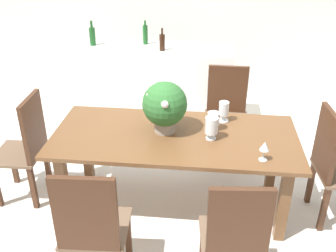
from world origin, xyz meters
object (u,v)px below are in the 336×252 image
at_px(crystal_vase_right, 224,110).
at_px(chair_near_left, 92,227).
at_px(kitchen_counter, 157,85).
at_px(chair_far_right, 226,109).
at_px(wine_glass, 265,147).
at_px(wine_bottle_amber, 162,42).
at_px(crystal_vase_center_near, 212,126).
at_px(wine_bottle_green, 145,34).
at_px(wine_bottle_clear, 92,36).
at_px(crystal_vase_left, 213,120).
at_px(chair_foot_end, 334,162).
at_px(chair_head_end, 27,144).
at_px(flower_centerpiece, 165,105).
at_px(chair_near_right, 234,238).
at_px(dining_table, 175,145).

bearing_deg(crystal_vase_right, chair_near_left, -124.37).
bearing_deg(kitchen_counter, chair_far_right, -40.05).
xyz_separation_m(crystal_vase_right, wine_glass, (0.29, -0.61, 0.01)).
distance_m(wine_glass, wine_bottle_amber, 2.15).
distance_m(crystal_vase_center_near, wine_bottle_green, 2.05).
distance_m(crystal_vase_right, wine_bottle_clear, 2.12).
distance_m(crystal_vase_left, crystal_vase_right, 0.19).
height_order(crystal_vase_right, wine_glass, crystal_vase_right).
xyz_separation_m(chair_foot_end, crystal_vase_center_near, (-1.03, -0.03, 0.30)).
height_order(crystal_vase_left, crystal_vase_center_near, crystal_vase_center_near).
height_order(chair_head_end, crystal_vase_center_near, chair_head_end).
bearing_deg(flower_centerpiece, chair_foot_end, -2.67).
bearing_deg(wine_bottle_green, flower_centerpiece, -75.91).
height_order(chair_head_end, wine_bottle_green, wine_bottle_green).
distance_m(chair_near_right, wine_bottle_clear, 3.17).
bearing_deg(dining_table, crystal_vase_right, 35.96).
xyz_separation_m(wine_bottle_green, wine_bottle_amber, (0.24, -0.24, -0.02)).
height_order(flower_centerpiece, kitchen_counter, flower_centerpiece).
bearing_deg(crystal_vase_left, chair_near_right, -81.93).
distance_m(chair_near_left, crystal_vase_center_near, 1.24).
distance_m(crystal_vase_left, wine_glass, 0.58).
distance_m(crystal_vase_center_near, crystal_vase_right, 0.35).
bearing_deg(wine_bottle_clear, flower_centerpiece, -56.87).
xyz_separation_m(chair_head_end, wine_bottle_green, (0.80, 1.81, 0.54)).
distance_m(chair_near_right, crystal_vase_right, 1.30).
bearing_deg(chair_foot_end, chair_near_right, 133.90).
distance_m(chair_foot_end, flower_centerpiece, 1.48).
distance_m(dining_table, chair_head_end, 1.34).
bearing_deg(flower_centerpiece, wine_bottle_amber, 97.71).
distance_m(flower_centerpiece, crystal_vase_right, 0.57).
bearing_deg(chair_head_end, chair_near_right, 60.04).
bearing_deg(chair_head_end, chair_far_right, 116.58).
relative_size(dining_table, chair_head_end, 2.02).
relative_size(chair_foot_end, flower_centerpiece, 2.31).
bearing_deg(dining_table, wine_bottle_green, 106.34).
xyz_separation_m(crystal_vase_center_near, kitchen_counter, (-0.68, 1.72, -0.37)).
relative_size(dining_table, chair_near_left, 2.01).
bearing_deg(chair_foot_end, wine_bottle_clear, 51.24).
distance_m(chair_foot_end, wine_bottle_clear, 3.06).
height_order(chair_far_right, crystal_vase_left, chair_far_right).
relative_size(chair_head_end, kitchen_counter, 0.56).
distance_m(chair_head_end, wine_bottle_clear, 1.78).
distance_m(chair_near_right, wine_bottle_amber, 2.71).
distance_m(chair_head_end, wine_glass, 2.08).
relative_size(chair_far_right, chair_near_right, 0.98).
height_order(chair_near_right, crystal_vase_center_near, chair_near_right).
height_order(kitchen_counter, wine_bottle_amber, wine_bottle_amber).
relative_size(dining_table, crystal_vase_right, 10.96).
relative_size(chair_foot_end, crystal_vase_center_near, 5.21).
bearing_deg(wine_bottle_amber, wine_bottle_green, 134.59).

